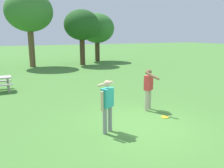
# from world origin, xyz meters

# --- Properties ---
(ground_plane) EXTENTS (120.00, 120.00, 0.00)m
(ground_plane) POSITION_xyz_m (0.00, 0.00, 0.00)
(ground_plane) COLOR #4C8438
(person_thrower) EXTENTS (0.55, 0.83, 1.64)m
(person_thrower) POSITION_xyz_m (1.09, 1.21, 0.96)
(person_thrower) COLOR #B7AD93
(person_thrower) RESTS_ON ground
(person_catcher) EXTENTS (0.55, 0.83, 1.64)m
(person_catcher) POSITION_xyz_m (-1.28, -0.06, 0.96)
(person_catcher) COLOR gray
(person_catcher) RESTS_ON ground
(frisbee) EXTENTS (0.28, 0.28, 0.03)m
(frisbee) POSITION_xyz_m (1.16, 0.22, 0.01)
(frisbee) COLOR yellow
(frisbee) RESTS_ON ground
(tree_broad_center) EXTENTS (4.17, 4.17, 6.71)m
(tree_broad_center) POSITION_xyz_m (-1.46, 16.26, 4.89)
(tree_broad_center) COLOR brown
(tree_broad_center) RESTS_ON ground
(tree_far_right) EXTENTS (3.37, 3.37, 5.26)m
(tree_far_right) POSITION_xyz_m (3.14, 15.55, 3.78)
(tree_far_right) COLOR #4C3823
(tree_far_right) RESTS_ON ground
(tree_slender_mid) EXTENTS (3.74, 3.74, 5.19)m
(tree_slender_mid) POSITION_xyz_m (5.64, 17.86, 3.57)
(tree_slender_mid) COLOR #4C3823
(tree_slender_mid) RESTS_ON ground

